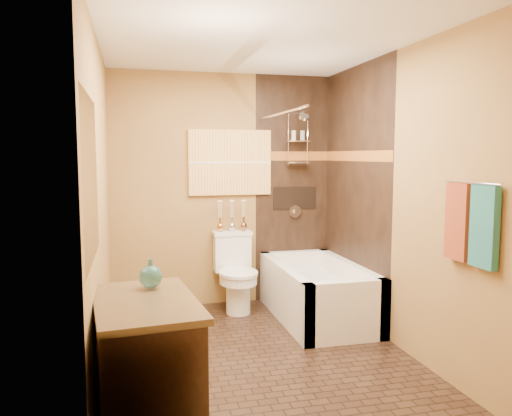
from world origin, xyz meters
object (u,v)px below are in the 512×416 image
object	(u,v)px
sunset_painting	(230,163)
vanity	(145,368)
bathtub	(317,296)
toilet	(236,272)

from	to	relation	value
sunset_painting	vanity	xyz separation A→B (m)	(-0.99, -2.48, -1.14)
sunset_painting	vanity	size ratio (longest dim) A/B	0.93
sunset_painting	bathtub	size ratio (longest dim) A/B	0.60
sunset_painting	bathtub	world-z (taller)	sunset_painting
bathtub	vanity	xyz separation A→B (m)	(-1.72, -1.75, 0.19)
sunset_painting	toilet	size ratio (longest dim) A/B	1.11
toilet	bathtub	bearing A→B (deg)	-32.13
bathtub	vanity	world-z (taller)	vanity
bathtub	toilet	distance (m)	0.89
sunset_painting	vanity	distance (m)	2.90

